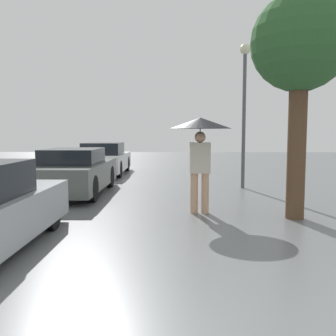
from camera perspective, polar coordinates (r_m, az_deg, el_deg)
pedestrian at (r=7.81m, az=4.92°, el=5.17°), size 1.30×1.30×2.00m
parked_car_middle at (r=10.62m, az=-13.96°, el=-0.61°), size 1.65×4.09×1.26m
parked_car_farthest at (r=15.47m, az=-9.70°, el=1.32°), size 1.72×4.01×1.29m
tree at (r=7.87m, az=19.46°, el=16.91°), size 1.87×1.87×4.34m
street_lamp at (r=11.64m, az=11.56°, el=11.26°), size 0.32×0.32×4.31m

